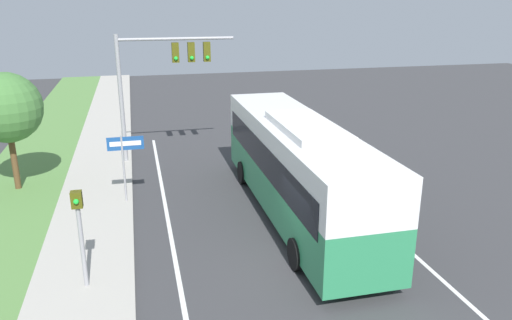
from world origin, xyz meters
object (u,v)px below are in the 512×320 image
Objects in this scene: bus at (297,163)px; street_sign at (125,155)px; signal_gantry at (161,69)px; pedestrian_signal at (79,224)px.

bus is 4.35× the size of street_sign.
bus is at bearing -61.70° from signal_gantry.
signal_gantry reaches higher than bus.
bus is 7.79m from pedestrian_signal.
street_sign is at bearing -109.17° from signal_gantry.
signal_gantry is 2.11× the size of pedestrian_signal.
street_sign is (-1.79, -5.14, -2.46)m from signal_gantry.
pedestrian_signal is (-2.90, -11.02, -2.44)m from signal_gantry.
bus reaches higher than pedestrian_signal.
bus is 1.95× the size of signal_gantry.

